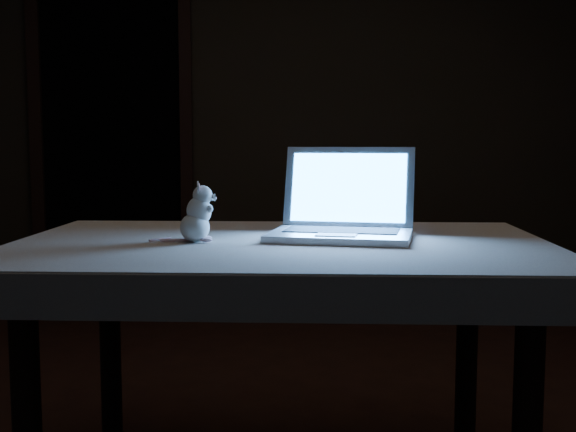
{
  "coord_description": "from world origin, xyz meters",
  "views": [
    {
      "loc": [
        -0.17,
        -2.36,
        1.08
      ],
      "look_at": [
        -0.07,
        -0.23,
        0.86
      ],
      "focal_mm": 45.0,
      "sensor_mm": 36.0,
      "label": 1
    }
  ],
  "objects": [
    {
      "name": "tablecloth",
      "position": [
        -0.14,
        -0.28,
        0.73
      ],
      "size": [
        1.58,
        1.06,
        0.11
      ],
      "primitive_type": null,
      "rotation": [
        0.0,
        0.0,
        -0.01
      ],
      "color": "beige",
      "rests_on": "table"
    },
    {
      "name": "table",
      "position": [
        -0.09,
        -0.27,
        0.39
      ],
      "size": [
        1.54,
        1.07,
        0.78
      ],
      "primitive_type": null,
      "rotation": [
        0.0,
        0.0,
        -0.09
      ],
      "color": "black",
      "rests_on": "floor"
    },
    {
      "name": "doorway",
      "position": [
        -1.1,
        2.5,
        1.06
      ],
      "size": [
        1.06,
        0.36,
        2.13
      ],
      "primitive_type": null,
      "color": "black",
      "rests_on": "back_wall"
    },
    {
      "name": "laptop",
      "position": [
        0.09,
        -0.23,
        0.93
      ],
      "size": [
        0.5,
        0.46,
        0.28
      ],
      "primitive_type": null,
      "rotation": [
        0.0,
        0.0,
        -0.26
      ],
      "color": "silver",
      "rests_on": "tablecloth"
    },
    {
      "name": "plush_mouse",
      "position": [
        -0.34,
        -0.27,
        0.87
      ],
      "size": [
        0.14,
        0.14,
        0.17
      ],
      "primitive_type": null,
      "rotation": [
        0.0,
        0.0,
        -0.09
      ],
      "color": "silver",
      "rests_on": "tablecloth"
    },
    {
      "name": "back_wall",
      "position": [
        0.0,
        2.5,
        1.3
      ],
      "size": [
        4.5,
        0.04,
        2.6
      ],
      "primitive_type": "cube",
      "color": "black",
      "rests_on": "ground"
    }
  ]
}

